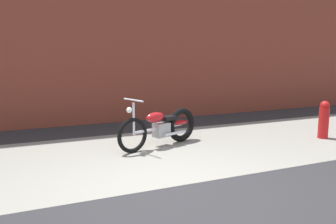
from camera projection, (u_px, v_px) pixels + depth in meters
ground_plane at (174, 187)px, 4.86m from camera, size 80.00×80.00×0.00m
sidewalk_slab at (135, 154)px, 6.44m from camera, size 36.00×3.50×0.01m
brick_building_wall at (93, 16)px, 9.10m from camera, size 36.00×0.50×5.73m
motorcycle_red at (164, 127)px, 7.03m from camera, size 1.93×0.86×1.03m
fire_hydrant at (324, 119)px, 7.65m from camera, size 0.22×0.22×0.84m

